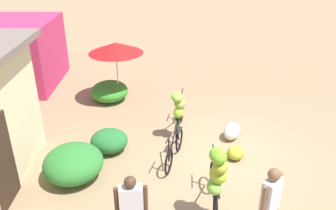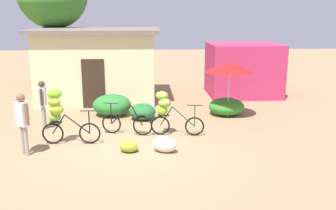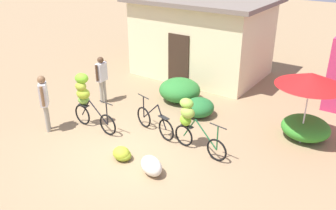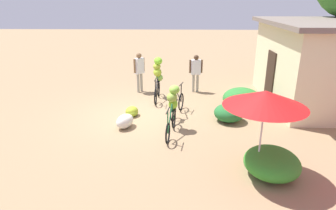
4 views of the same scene
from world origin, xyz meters
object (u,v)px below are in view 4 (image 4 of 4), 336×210
object	(u,v)px
bicycle_center_loaded	(172,105)
produce_sack	(125,121)
market_umbrella	(265,99)
building_low	(318,63)
bicycle_near_pile	(177,106)
person_vendor	(196,70)
bicycle_leftmost	(158,74)
person_bystander	(139,68)
banana_pile_on_ground	(132,112)

from	to	relation	value
bicycle_center_loaded	produce_sack	bearing A→B (deg)	-96.23
market_umbrella	building_low	bearing A→B (deg)	146.18
bicycle_near_pile	bicycle_center_loaded	size ratio (longest dim) A/B	0.97
bicycle_near_pile	person_vendor	bearing A→B (deg)	164.17
bicycle_leftmost	building_low	bearing A→B (deg)	86.12
bicycle_near_pile	produce_sack	bearing A→B (deg)	-55.84
bicycle_leftmost	bicycle_near_pile	bearing A→B (deg)	22.64
produce_sack	bicycle_leftmost	bearing A→B (deg)	164.22
building_low	market_umbrella	size ratio (longest dim) A/B	2.65
bicycle_leftmost	bicycle_near_pile	world-z (taller)	bicycle_leftmost
market_umbrella	bicycle_near_pile	size ratio (longest dim) A/B	1.26
person_vendor	person_bystander	size ratio (longest dim) A/B	0.95
banana_pile_on_ground	person_vendor	distance (m)	3.85
building_low	person_bystander	size ratio (longest dim) A/B	3.17
bicycle_leftmost	bicycle_center_loaded	xyz separation A→B (m)	(3.20, 0.65, -0.14)
bicycle_near_pile	person_vendor	size ratio (longest dim) A/B	1.00
person_bystander	building_low	bearing A→B (deg)	80.26
person_bystander	bicycle_near_pile	bearing A→B (deg)	31.34
market_umbrella	bicycle_center_loaded	distance (m)	3.28
bicycle_center_loaded	person_bystander	size ratio (longest dim) A/B	0.98
banana_pile_on_ground	bicycle_center_loaded	bearing A→B (deg)	50.92
building_low	bicycle_leftmost	world-z (taller)	building_low
building_low	bicycle_leftmost	distance (m)	6.16
building_low	banana_pile_on_ground	bearing A→B (deg)	-76.80
building_low	bicycle_leftmost	size ratio (longest dim) A/B	3.14
market_umbrella	person_bystander	xyz separation A→B (m)	(-6.35, -3.50, -0.82)
person_vendor	banana_pile_on_ground	bearing A→B (deg)	-39.17
person_bystander	bicycle_center_loaded	bearing A→B (deg)	20.54
produce_sack	person_vendor	world-z (taller)	person_vendor
bicycle_leftmost	person_bystander	bearing A→B (deg)	-132.82
bicycle_near_pile	person_vendor	xyz separation A→B (m)	(-2.79, 0.79, 0.64)
market_umbrella	produce_sack	bearing A→B (deg)	-125.82
bicycle_leftmost	banana_pile_on_ground	size ratio (longest dim) A/B	2.84
building_low	person_vendor	xyz separation A→B (m)	(-1.30, -4.53, -0.58)
banana_pile_on_ground	person_bystander	distance (m)	2.95
banana_pile_on_ground	person_vendor	bearing A→B (deg)	140.83
market_umbrella	person_vendor	xyz separation A→B (m)	(-6.45, -1.07, -0.88)
bicycle_center_loaded	person_bystander	distance (m)	4.25
bicycle_leftmost	person_vendor	xyz separation A→B (m)	(-0.88, 1.59, 0.01)
market_umbrella	produce_sack	size ratio (longest dim) A/B	2.93
market_umbrella	bicycle_center_loaded	world-z (taller)	market_umbrella
market_umbrella	produce_sack	xyz separation A→B (m)	(-2.54, -3.52, -1.65)
banana_pile_on_ground	produce_sack	bearing A→B (deg)	-4.09
bicycle_leftmost	bicycle_center_loaded	distance (m)	3.27
person_vendor	bicycle_near_pile	bearing A→B (deg)	-15.83
market_umbrella	produce_sack	distance (m)	4.64
market_umbrella	banana_pile_on_ground	distance (m)	5.23
market_umbrella	bicycle_center_loaded	size ratio (longest dim) A/B	1.22
bicycle_center_loaded	person_vendor	size ratio (longest dim) A/B	1.04
bicycle_center_loaded	person_vendor	distance (m)	4.19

